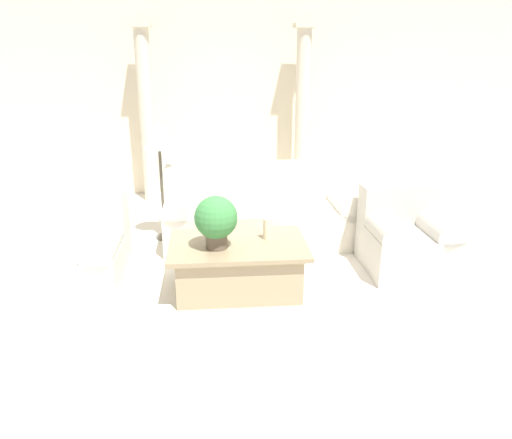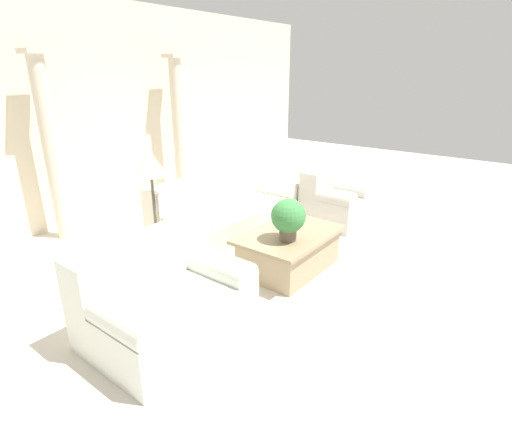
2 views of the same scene
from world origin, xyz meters
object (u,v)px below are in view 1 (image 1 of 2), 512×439
loveseat (51,252)px  floor_lamp (159,140)px  potted_plant (216,219)px  armchair (406,235)px  sofa_long (260,211)px  coffee_table (238,266)px

loveseat → floor_lamp: (0.91, 1.19, 0.80)m
potted_plant → armchair: potted_plant is taller
floor_lamp → armchair: size_ratio=1.67×
sofa_long → floor_lamp: size_ratio=1.58×
floor_lamp → armchair: bearing=-23.3°
coffee_table → floor_lamp: size_ratio=0.91×
potted_plant → coffee_table: bearing=26.9°
loveseat → coffee_table: size_ratio=1.07×
coffee_table → armchair: size_ratio=1.51×
potted_plant → floor_lamp: floor_lamp is taller
loveseat → potted_plant: 1.59m
sofa_long → loveseat: 2.30m
armchair → loveseat: bearing=-177.9°
coffee_table → armchair: (1.69, 0.33, 0.12)m
sofa_long → loveseat: bearing=-152.0°
loveseat → sofa_long: bearing=28.0°
loveseat → floor_lamp: bearing=52.6°
sofa_long → armchair: size_ratio=2.63×
coffee_table → floor_lamp: bearing=119.4°
loveseat → armchair: bearing=2.1°
sofa_long → armchair: (1.37, -0.96, 0.01)m
sofa_long → floor_lamp: (-1.12, 0.12, 0.81)m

